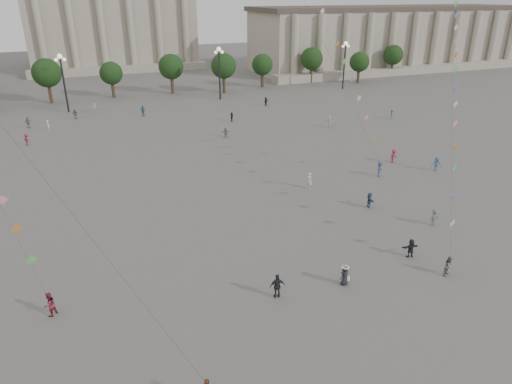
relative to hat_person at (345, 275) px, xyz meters
name	(u,v)px	position (x,y,z in m)	size (l,w,h in m)	color
ground	(325,316)	(-3.26, -2.80, -0.88)	(360.00, 360.00, 0.00)	#555250
hall_east	(389,38)	(71.74, 91.09, 7.55)	(84.00, 26.22, 17.20)	#A99E8D
hall_central	(109,16)	(-3.26, 126.42, 13.36)	(48.30, 34.30, 35.50)	#A99E8D
tree_row	(140,72)	(-3.26, 75.20, 4.52)	(137.12, 5.12, 8.00)	#3C2E1E
lamp_post_mid_west	(62,72)	(-18.26, 67.20, 6.48)	(2.00, 0.90, 10.65)	#262628
lamp_post_mid_east	(219,64)	(11.74, 67.20, 6.48)	(2.00, 0.90, 10.65)	#262628
lamp_post_far_east	(345,56)	(41.74, 67.20, 6.48)	(2.00, 0.90, 10.65)	#262628
person_crowd_0	(143,111)	(-5.69, 59.00, 0.08)	(1.12, 0.47, 1.91)	#325170
person_crowd_3	(411,248)	(7.37, 1.37, -0.04)	(1.55, 0.49, 1.67)	#222328
person_crowd_4	(95,108)	(-13.67, 64.74, 0.05)	(1.71, 0.54, 1.84)	silver
person_crowd_6	(434,217)	(13.25, 5.12, -0.01)	(1.12, 0.64, 1.73)	#5E5F62
person_crowd_7	(329,122)	(21.88, 39.64, 0.08)	(1.78, 0.57, 1.91)	silver
person_crowd_8	(394,156)	(20.85, 21.24, 0.04)	(1.18, 0.68, 1.83)	maroon
person_crowd_9	(266,101)	(18.39, 58.21, -0.04)	(1.55, 0.49, 1.67)	black
person_crowd_10	(48,125)	(-21.63, 55.48, -0.04)	(0.61, 0.40, 1.68)	white
person_crowd_12	(226,133)	(4.03, 40.58, -0.13)	(1.38, 0.44, 1.49)	slate
person_crowd_13	(309,181)	(6.46, 17.75, 0.08)	(0.70, 0.46, 1.91)	silver
person_crowd_14	(436,164)	(23.93, 16.70, 0.06)	(1.21, 0.69, 1.87)	#3A5583
person_crowd_16	(28,122)	(-24.72, 58.07, 0.03)	(1.07, 0.44, 1.82)	slate
person_crowd_17	(27,140)	(-24.40, 47.63, 0.00)	(1.13, 0.65, 1.75)	maroon
person_crowd_18	(232,117)	(8.07, 49.31, -0.08)	(1.48, 0.47, 1.59)	black
person_crowd_19	(370,200)	(9.88, 10.92, -0.05)	(1.54, 0.49, 1.66)	navy
person_crowd_20	(75,114)	(-17.21, 61.32, 0.00)	(1.03, 0.43, 1.76)	#5C5D61
person_crowd_21	(392,114)	(35.02, 40.15, -0.06)	(1.05, 0.60, 1.63)	#364E7B
tourist_4	(277,286)	(-5.46, 0.48, 0.10)	(1.14, 0.48, 1.95)	#222228
kite_flyer_0	(49,304)	(-20.93, 4.51, 0.04)	(0.89, 0.70, 1.84)	maroon
kite_flyer_1	(380,169)	(16.18, 17.84, 0.05)	(1.20, 0.69, 1.86)	navy
kite_flyer_2	(449,266)	(8.33, -2.00, -0.04)	(0.81, 0.63, 1.67)	slate
hat_person	(345,275)	(0.00, 0.00, 0.00)	(0.94, 0.76, 1.69)	black
kite_train_east	(455,14)	(26.18, 19.95, 17.44)	(33.70, 40.78, 62.32)	#3F3F3F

